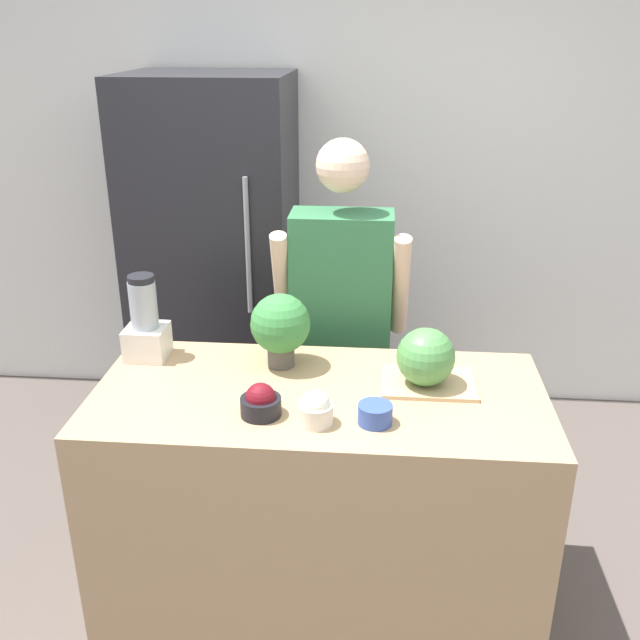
{
  "coord_description": "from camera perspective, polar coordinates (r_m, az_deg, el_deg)",
  "views": [
    {
      "loc": [
        0.19,
        -1.77,
        2.05
      ],
      "look_at": [
        0.0,
        0.4,
        1.13
      ],
      "focal_mm": 40.0,
      "sensor_mm": 36.0,
      "label": 1
    }
  ],
  "objects": [
    {
      "name": "potted_plant",
      "position": [
        2.56,
        -3.19,
        -0.45
      ],
      "size": [
        0.22,
        0.22,
        0.27
      ],
      "color": "#514C47",
      "rests_on": "counter_island"
    },
    {
      "name": "bowl_cream",
      "position": [
        2.23,
        -0.37,
        -7.17
      ],
      "size": [
        0.11,
        0.11,
        0.11
      ],
      "color": "beige",
      "rests_on": "counter_island"
    },
    {
      "name": "watermelon",
      "position": [
        2.45,
        8.46,
        -2.93
      ],
      "size": [
        0.2,
        0.2,
        0.2
      ],
      "color": "#4C8C47",
      "rests_on": "cutting_board"
    },
    {
      "name": "wall_back",
      "position": [
        3.91,
        2.12,
        11.7
      ],
      "size": [
        8.0,
        0.06,
        2.6
      ],
      "color": "white",
      "rests_on": "ground_plane"
    },
    {
      "name": "counter_island",
      "position": [
        2.68,
        -0.07,
        -14.08
      ],
      "size": [
        1.55,
        0.73,
        0.88
      ],
      "color": "tan",
      "rests_on": "ground_plane"
    },
    {
      "name": "bowl_cherries",
      "position": [
        2.29,
        -4.76,
        -6.59
      ],
      "size": [
        0.13,
        0.13,
        0.11
      ],
      "color": "black",
      "rests_on": "counter_island"
    },
    {
      "name": "bowl_small_blue",
      "position": [
        2.25,
        4.43,
        -7.51
      ],
      "size": [
        0.11,
        0.11,
        0.06
      ],
      "color": "#334C9E",
      "rests_on": "counter_island"
    },
    {
      "name": "person",
      "position": [
        3.04,
        1.67,
        -0.7
      ],
      "size": [
        0.56,
        0.26,
        1.64
      ],
      "color": "#4C608C",
      "rests_on": "ground_plane"
    },
    {
      "name": "refrigerator",
      "position": [
        3.72,
        -8.33,
        4.78
      ],
      "size": [
        0.79,
        0.71,
        1.83
      ],
      "color": "#232328",
      "rests_on": "ground_plane"
    },
    {
      "name": "cutting_board",
      "position": [
        2.51,
        8.68,
        -4.98
      ],
      "size": [
        0.32,
        0.24,
        0.01
      ],
      "color": "tan",
      "rests_on": "counter_island"
    },
    {
      "name": "blender",
      "position": [
        2.71,
        -13.79,
        -0.38
      ],
      "size": [
        0.15,
        0.15,
        0.32
      ],
      "color": "silver",
      "rests_on": "counter_island"
    }
  ]
}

